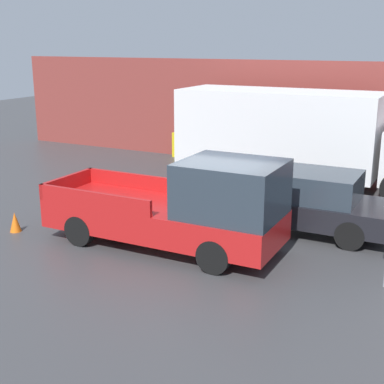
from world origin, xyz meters
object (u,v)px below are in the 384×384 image
car (301,200)px  delivery_truck (297,134)px  pickup_truck (184,208)px  traffic_cone (15,222)px  newspaper_box (179,145)px

car → delivery_truck: bearing=108.2°
pickup_truck → traffic_cone: bearing=-168.8°
pickup_truck → car: pickup_truck is taller
newspaper_box → traffic_cone: bearing=-86.0°
pickup_truck → car: bearing=52.4°
pickup_truck → newspaper_box: pickup_truck is taller
pickup_truck → traffic_cone: size_ratio=11.08×
delivery_truck → pickup_truck: bearing=-94.7°
newspaper_box → traffic_cone: newspaper_box is taller
pickup_truck → delivery_truck: delivery_truck is taller
car → delivery_truck: (-1.45, 4.41, 0.93)m
pickup_truck → delivery_truck: size_ratio=0.65×
car → traffic_cone: (-6.48, -3.51, -0.54)m
pickup_truck → car: (2.02, 2.62, -0.22)m
car → delivery_truck: 4.73m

